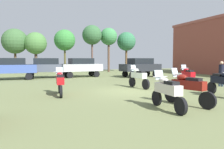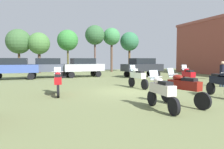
% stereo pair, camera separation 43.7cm
% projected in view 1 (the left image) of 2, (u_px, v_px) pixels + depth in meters
% --- Properties ---
extents(ground_plane, '(44.00, 52.00, 0.02)m').
position_uv_depth(ground_plane, '(130.00, 91.00, 12.47)').
color(ground_plane, olive).
extents(motorcycle_1, '(0.63, 2.19, 1.50)m').
position_uv_depth(motorcycle_1, '(138.00, 77.00, 13.87)').
color(motorcycle_1, black).
rests_on(motorcycle_1, ground).
extents(motorcycle_4, '(0.62, 2.20, 1.45)m').
position_uv_depth(motorcycle_4, '(167.00, 91.00, 7.86)').
color(motorcycle_4, black).
rests_on(motorcycle_4, ground).
extents(motorcycle_5, '(0.62, 2.17, 1.45)m').
position_uv_depth(motorcycle_5, '(60.00, 82.00, 11.04)').
color(motorcycle_5, black).
rests_on(motorcycle_5, ground).
extents(motorcycle_6, '(0.81, 2.27, 1.51)m').
position_uv_depth(motorcycle_6, '(188.00, 87.00, 8.60)').
color(motorcycle_6, black).
rests_on(motorcycle_6, ground).
extents(motorcycle_9, '(0.70, 2.12, 1.49)m').
position_uv_depth(motorcycle_9, '(222.00, 82.00, 10.71)').
color(motorcycle_9, black).
rests_on(motorcycle_9, ground).
extents(motorcycle_11, '(0.70, 2.15, 1.49)m').
position_uv_depth(motorcycle_11, '(188.00, 76.00, 15.08)').
color(motorcycle_11, black).
rests_on(motorcycle_11, ground).
extents(car_1, '(4.46, 2.23, 2.00)m').
position_uv_depth(car_1, '(140.00, 66.00, 22.68)').
color(car_1, black).
rests_on(car_1, ground).
extents(car_2, '(4.35, 1.91, 2.00)m').
position_uv_depth(car_2, '(46.00, 66.00, 21.40)').
color(car_2, black).
rests_on(car_2, ground).
extents(car_3, '(4.32, 1.84, 2.00)m').
position_uv_depth(car_3, '(12.00, 67.00, 19.53)').
color(car_3, black).
rests_on(car_3, ground).
extents(car_4, '(4.48, 2.30, 2.00)m').
position_uv_depth(car_4, '(81.00, 66.00, 22.49)').
color(car_4, black).
rests_on(car_4, ground).
extents(person_1, '(0.48, 0.48, 1.75)m').
position_uv_depth(person_1, '(221.00, 72.00, 14.67)').
color(person_1, '#25354A').
rests_on(person_1, ground).
extents(tree_2, '(2.96, 2.96, 5.54)m').
position_uv_depth(tree_2, '(36.00, 44.00, 28.62)').
color(tree_2, '#4D3A2F').
rests_on(tree_2, ground).
extents(tree_3, '(2.76, 2.76, 6.71)m').
position_uv_depth(tree_3, '(92.00, 35.00, 30.03)').
color(tree_3, brown).
rests_on(tree_3, ground).
extents(tree_4, '(2.92, 2.92, 6.16)m').
position_uv_depth(tree_4, '(126.00, 42.00, 33.30)').
color(tree_4, brown).
rests_on(tree_4, ground).
extents(tree_5, '(3.33, 3.33, 5.96)m').
position_uv_depth(tree_5, '(15.00, 41.00, 28.26)').
color(tree_5, '#4E3927').
rests_on(tree_5, ground).
extents(tree_7, '(2.92, 2.92, 6.01)m').
position_uv_depth(tree_7, '(65.00, 40.00, 29.48)').
color(tree_7, '#4C4623').
rests_on(tree_7, ground).
extents(tree_9, '(2.56, 2.56, 6.56)m').
position_uv_depth(tree_9, '(109.00, 37.00, 31.63)').
color(tree_9, brown).
rests_on(tree_9, ground).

